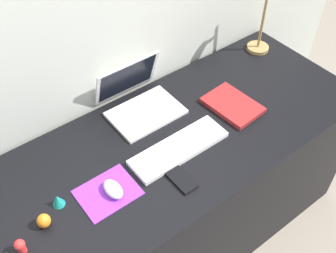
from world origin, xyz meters
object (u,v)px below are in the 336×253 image
(mouse, at_px, (113,189))
(toy_figurine_teal, at_px, (58,200))
(laptop, at_px, (137,97))
(keyboard, at_px, (179,148))
(toy_figurine_orange, at_px, (44,221))
(cell_phone, at_px, (181,179))
(desk_lamp, at_px, (269,19))
(toy_figurine_red, at_px, (20,246))
(notebook_pad, at_px, (232,105))

(mouse, height_order, toy_figurine_teal, toy_figurine_teal)
(laptop, relative_size, toy_figurine_teal, 6.10)
(keyboard, xyz_separation_m, toy_figurine_orange, (-0.57, 0.01, 0.02))
(keyboard, distance_m, cell_phone, 0.15)
(keyboard, distance_m, desk_lamp, 0.80)
(toy_figurine_orange, bearing_deg, mouse, -6.41)
(laptop, xyz_separation_m, cell_phone, (-0.10, -0.43, -0.05))
(desk_lamp, relative_size, toy_figurine_red, 6.68)
(toy_figurine_red, bearing_deg, laptop, 26.41)
(laptop, xyz_separation_m, toy_figurine_teal, (-0.51, -0.25, -0.03))
(laptop, height_order, cell_phone, laptop)
(notebook_pad, bearing_deg, toy_figurine_orange, 178.31)
(notebook_pad, height_order, toy_figurine_red, toy_figurine_red)
(desk_lamp, distance_m, notebook_pad, 0.48)
(keyboard, bearing_deg, cell_phone, -125.55)
(cell_phone, xyz_separation_m, desk_lamp, (0.83, 0.37, 0.18))
(toy_figurine_teal, bearing_deg, keyboard, -6.93)
(desk_lamp, distance_m, toy_figurine_teal, 1.26)
(cell_phone, distance_m, toy_figurine_teal, 0.44)
(laptop, bearing_deg, notebook_pad, -37.77)
(keyboard, height_order, toy_figurine_orange, toy_figurine_orange)
(toy_figurine_red, bearing_deg, keyboard, 2.78)
(notebook_pad, bearing_deg, cell_phone, -162.17)
(mouse, relative_size, notebook_pad, 0.40)
(keyboard, relative_size, mouse, 4.27)
(keyboard, relative_size, toy_figurine_orange, 7.91)
(keyboard, xyz_separation_m, notebook_pad, (0.34, 0.05, 0.00))
(cell_phone, height_order, desk_lamp, desk_lamp)
(cell_phone, relative_size, desk_lamp, 0.32)
(mouse, bearing_deg, notebook_pad, 6.11)
(keyboard, distance_m, notebook_pad, 0.34)
(mouse, height_order, toy_figurine_red, toy_figurine_red)
(desk_lamp, bearing_deg, laptop, 175.78)
(keyboard, relative_size, cell_phone, 3.20)
(mouse, height_order, notebook_pad, mouse)
(laptop, bearing_deg, toy_figurine_orange, -153.16)
(desk_lamp, distance_m, toy_figurine_orange, 1.34)
(mouse, bearing_deg, toy_figurine_orange, 173.59)
(cell_phone, height_order, toy_figurine_orange, toy_figurine_orange)
(toy_figurine_teal, xyz_separation_m, toy_figurine_red, (-0.17, -0.09, 0.01))
(mouse, distance_m, toy_figurine_red, 0.35)
(notebook_pad, bearing_deg, toy_figurine_teal, 175.24)
(laptop, distance_m, mouse, 0.46)
(cell_phone, distance_m, desk_lamp, 0.92)
(keyboard, xyz_separation_m, mouse, (-0.31, -0.02, 0.01))
(cell_phone, distance_m, toy_figurine_red, 0.59)
(toy_figurine_teal, bearing_deg, desk_lamp, 8.87)
(notebook_pad, relative_size, toy_figurine_teal, 4.88)
(keyboard, bearing_deg, toy_figurine_orange, 178.81)
(laptop, bearing_deg, toy_figurine_red, -153.59)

